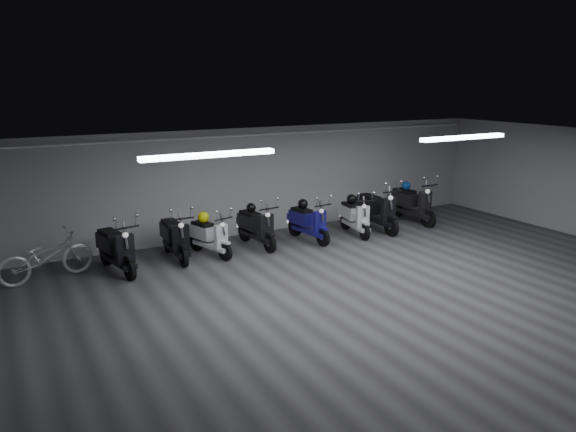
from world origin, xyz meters
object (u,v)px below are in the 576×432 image
scooter_0 (116,241)px  scooter_9 (412,197)px  helmet_1 (406,186)px  scooter_4 (309,217)px  scooter_6 (355,211)px  scooter_8 (377,204)px  helmet_3 (351,199)px  scooter_1 (175,231)px  helmet_0 (251,208)px  bicycle (45,251)px  helmet_2 (203,217)px  helmet_4 (303,204)px  scooter_2 (210,230)px  scooter_3 (256,220)px

scooter_0 → scooter_9: bearing=-9.8°
scooter_0 → helmet_1: scooter_0 is taller
scooter_4 → scooter_6: size_ratio=1.01×
scooter_8 → helmet_3: (-0.70, 0.18, 0.17)m
scooter_9 → helmet_1: 0.41m
scooter_6 → scooter_9: (2.15, 0.22, 0.10)m
scooter_1 → scooter_4: size_ratio=1.05×
helmet_1 → helmet_0: bearing=179.8°
scooter_0 → helmet_3: 6.19m
scooter_6 → scooter_9: size_ratio=0.86×
scooter_0 → scooter_1: bearing=-0.5°
scooter_4 → helmet_3: (1.42, 0.16, 0.27)m
scooter_6 → helmet_1: (2.14, 0.50, 0.40)m
scooter_6 → bicycle: scooter_6 is taller
scooter_0 → helmet_2: bearing=-1.8°
scooter_8 → helmet_2: (-4.81, 0.33, 0.15)m
scooter_9 → helmet_4: (-3.57, 0.09, 0.19)m
helmet_3 → helmet_1: bearing=7.2°
scooter_1 → scooter_9: size_ratio=0.91×
scooter_2 → helmet_2: scooter_2 is taller
scooter_1 → scooter_8: (5.53, -0.24, 0.06)m
scooter_3 → helmet_3: 2.80m
scooter_2 → scooter_6: (4.00, -0.16, 0.03)m
scooter_6 → helmet_3: size_ratio=6.61×
scooter_9 → scooter_3: bearing=176.9°
bicycle → helmet_4: size_ratio=7.22×
scooter_0 → scooter_9: size_ratio=0.93×
scooter_1 → scooter_6: size_ratio=1.06×
scooter_8 → scooter_9: bearing=7.4°
scooter_3 → helmet_4: size_ratio=6.85×
scooter_0 → helmet_0: 3.41m
helmet_1 → scooter_0: bearing=-176.9°
scooter_1 → scooter_2: bearing=-8.7°
scooter_6 → helmet_0: 2.84m
scooter_8 → helmet_1: scooter_8 is taller
scooter_3 → scooter_9: (4.90, -0.05, 0.07)m
scooter_1 → helmet_2: size_ratio=6.82×
scooter_8 → bicycle: scooter_8 is taller
helmet_2 → helmet_3: helmet_3 is taller
scooter_8 → scooter_6: bearing=-175.4°
scooter_1 → scooter_8: size_ratio=0.91×
scooter_2 → scooter_9: scooter_9 is taller
scooter_0 → helmet_0: size_ratio=7.97×
scooter_3 → scooter_8: (3.49, -0.22, 0.07)m
scooter_3 → helmet_3: bearing=-6.4°
scooter_0 → scooter_9: scooter_9 is taller
helmet_0 → helmet_3: size_ratio=0.90×
scooter_1 → scooter_9: scooter_9 is taller
scooter_4 → bicycle: 6.11m
scooter_2 → scooter_4: (2.62, -0.09, 0.03)m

